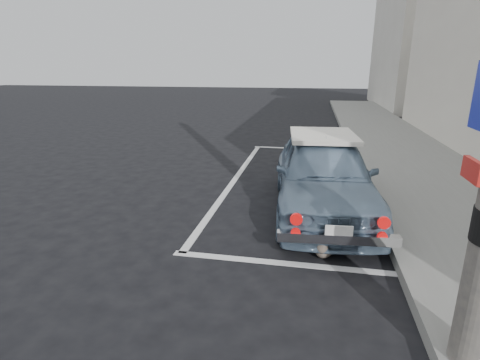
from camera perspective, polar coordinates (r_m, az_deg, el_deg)
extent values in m
plane|color=black|center=(5.35, 2.23, -9.56)|extent=(80.00, 80.00, 0.00)
cube|color=slate|center=(7.54, 29.67, -3.21)|extent=(2.80, 40.00, 0.15)
cube|color=beige|center=(25.42, 25.26, 19.07)|extent=(3.50, 10.00, 8.00)
cube|color=silver|center=(4.86, 7.27, -12.53)|extent=(3.00, 0.12, 0.01)
cube|color=silver|center=(11.49, 9.73, 4.73)|extent=(3.00, 0.12, 0.01)
cube|color=silver|center=(8.25, -0.74, 0.16)|extent=(0.12, 7.00, 0.01)
cube|color=red|center=(3.03, 31.95, 1.25)|extent=(0.04, 0.30, 0.15)
cube|color=white|center=(3.02, 31.86, 1.26)|extent=(0.02, 0.16, 0.08)
imported|color=slate|center=(6.41, 12.55, 0.89)|extent=(1.87, 3.97, 1.31)
cube|color=white|center=(6.65, 12.53, 6.66)|extent=(1.21, 1.55, 0.07)
cube|color=silver|center=(4.76, 14.67, -8.58)|extent=(1.48, 0.24, 0.12)
cube|color=white|center=(4.68, 14.84, -7.70)|extent=(0.33, 0.05, 0.17)
cylinder|color=red|center=(4.58, 8.57, -5.92)|extent=(0.15, 0.05, 0.15)
cylinder|color=red|center=(4.74, 21.09, -6.11)|extent=(0.15, 0.05, 0.15)
cylinder|color=red|center=(4.65, 8.48, -7.97)|extent=(0.12, 0.05, 0.12)
cylinder|color=red|center=(4.81, 20.86, -8.08)|extent=(0.12, 0.05, 0.12)
ellipsoid|color=#796D5C|center=(5.07, 12.72, -10.00)|extent=(0.31, 0.42, 0.23)
sphere|color=#796D5C|center=(4.89, 12.39, -10.02)|extent=(0.14, 0.14, 0.14)
cone|color=#796D5C|center=(4.86, 11.99, -9.20)|extent=(0.05, 0.05, 0.06)
cone|color=#796D5C|center=(4.85, 12.90, -9.33)|extent=(0.05, 0.05, 0.06)
cylinder|color=#796D5C|center=(5.27, 13.67, -9.96)|extent=(0.08, 0.25, 0.03)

